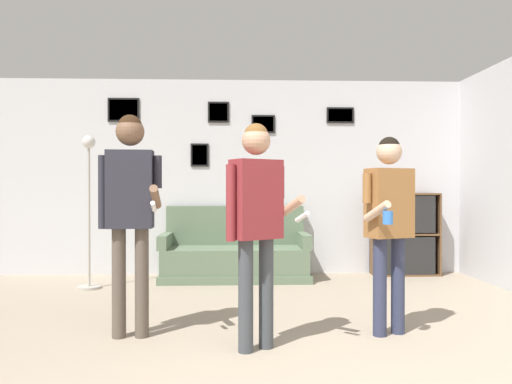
{
  "coord_description": "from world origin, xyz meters",
  "views": [
    {
      "loc": [
        -0.53,
        -2.23,
        1.19
      ],
      "look_at": [
        -0.36,
        2.36,
        1.16
      ],
      "focal_mm": 35.0,
      "sensor_mm": 36.0,
      "label": 1
    }
  ],
  "objects_px": {
    "couch": "(235,256)",
    "person_player_foreground_left": "(130,199)",
    "bookshelf": "(405,234)",
    "floor_lamp": "(89,203)",
    "person_player_foreground_center": "(256,211)",
    "person_watcher_holding_cup": "(389,214)"
  },
  "relations": [
    {
      "from": "floor_lamp",
      "to": "couch",
      "type": "bearing_deg",
      "value": 18.52
    },
    {
      "from": "floor_lamp",
      "to": "person_player_foreground_center",
      "type": "bearing_deg",
      "value": -50.75
    },
    {
      "from": "floor_lamp",
      "to": "person_player_foreground_left",
      "type": "distance_m",
      "value": 2.18
    },
    {
      "from": "person_watcher_holding_cup",
      "to": "bookshelf",
      "type": "bearing_deg",
      "value": 68.75
    },
    {
      "from": "couch",
      "to": "person_watcher_holding_cup",
      "type": "height_order",
      "value": "person_watcher_holding_cup"
    },
    {
      "from": "floor_lamp",
      "to": "person_player_foreground_left",
      "type": "xyz_separation_m",
      "value": [
        0.91,
        -1.98,
        0.09
      ]
    },
    {
      "from": "person_player_foreground_center",
      "to": "person_watcher_holding_cup",
      "type": "distance_m",
      "value": 1.15
    },
    {
      "from": "person_player_foreground_center",
      "to": "person_watcher_holding_cup",
      "type": "relative_size",
      "value": 1.04
    },
    {
      "from": "couch",
      "to": "bookshelf",
      "type": "height_order",
      "value": "bookshelf"
    },
    {
      "from": "person_player_foreground_left",
      "to": "floor_lamp",
      "type": "bearing_deg",
      "value": 114.62
    },
    {
      "from": "bookshelf",
      "to": "person_player_foreground_center",
      "type": "relative_size",
      "value": 0.67
    },
    {
      "from": "person_player_foreground_center",
      "to": "person_player_foreground_left",
      "type": "bearing_deg",
      "value": 160.69
    },
    {
      "from": "floor_lamp",
      "to": "person_watcher_holding_cup",
      "type": "relative_size",
      "value": 1.13
    },
    {
      "from": "floor_lamp",
      "to": "person_player_foreground_left",
      "type": "bearing_deg",
      "value": -65.38
    },
    {
      "from": "person_player_foreground_left",
      "to": "couch",
      "type": "bearing_deg",
      "value": 72.07
    },
    {
      "from": "couch",
      "to": "person_player_foreground_left",
      "type": "distance_m",
      "value": 2.8
    },
    {
      "from": "bookshelf",
      "to": "person_player_foreground_left",
      "type": "distance_m",
      "value": 4.22
    },
    {
      "from": "person_player_foreground_center",
      "to": "floor_lamp",
      "type": "bearing_deg",
      "value": 129.25
    },
    {
      "from": "couch",
      "to": "bookshelf",
      "type": "relative_size",
      "value": 1.71
    },
    {
      "from": "bookshelf",
      "to": "person_player_foreground_center",
      "type": "bearing_deg",
      "value": -124.99
    },
    {
      "from": "couch",
      "to": "bookshelf",
      "type": "distance_m",
      "value": 2.35
    },
    {
      "from": "person_watcher_holding_cup",
      "to": "couch",
      "type": "bearing_deg",
      "value": 116.25
    }
  ]
}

